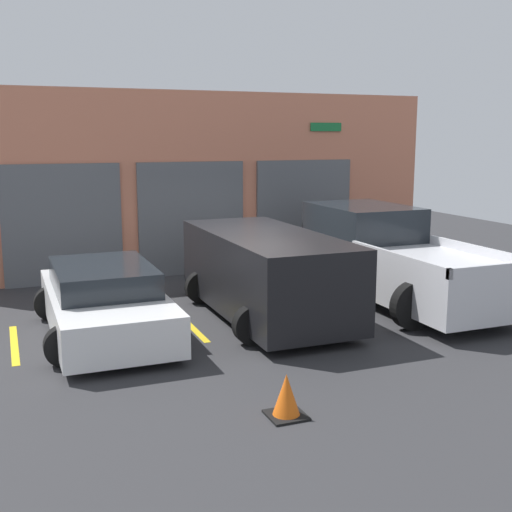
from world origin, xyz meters
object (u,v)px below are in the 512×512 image
object	(u,v)px
pickup_truck	(391,258)
sedan_white	(105,302)
sedan_side	(266,272)
traffic_cone	(286,397)

from	to	relation	value
pickup_truck	sedan_white	distance (m)	6.06
pickup_truck	sedan_white	world-z (taller)	pickup_truck
sedan_side	traffic_cone	size ratio (longest dim) A/B	8.55
pickup_truck	traffic_cone	size ratio (longest dim) A/B	10.15
sedan_side	traffic_cone	xyz separation A→B (m)	(-1.47, -4.22, -0.63)
sedan_white	sedan_side	bearing A→B (deg)	-0.38
pickup_truck	sedan_white	bearing A→B (deg)	-176.85
traffic_cone	pickup_truck	bearing A→B (deg)	45.47
pickup_truck	sedan_white	xyz separation A→B (m)	(-6.04, -0.33, -0.29)
sedan_white	traffic_cone	size ratio (longest dim) A/B	7.91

